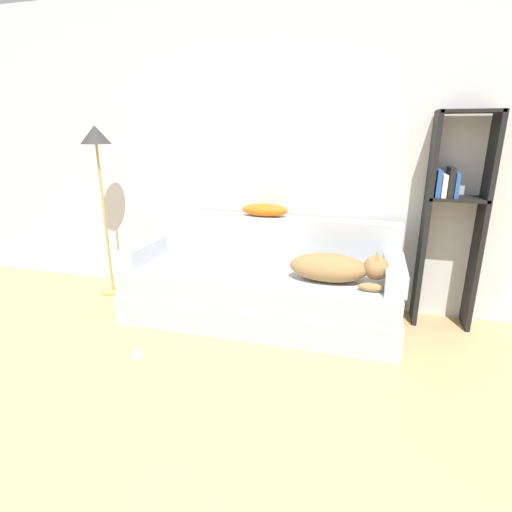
{
  "coord_description": "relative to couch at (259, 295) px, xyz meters",
  "views": [
    {
      "loc": [
        0.91,
        -0.74,
        1.54
      ],
      "look_at": [
        0.08,
        2.17,
        0.6
      ],
      "focal_mm": 28.0,
      "sensor_mm": 36.0,
      "label": 1
    }
  ],
  "objects": [
    {
      "name": "couch",
      "position": [
        0.0,
        0.0,
        0.0
      ],
      "size": [
        2.26,
        0.83,
        0.45
      ],
      "color": "#B2B7BC",
      "rests_on": "ground_plane"
    },
    {
      "name": "bookshelf",
      "position": [
        1.46,
        0.36,
        0.73
      ],
      "size": [
        0.44,
        0.26,
        1.69
      ],
      "color": "black",
      "rests_on": "ground_plane"
    },
    {
      "name": "laptop",
      "position": [
        0.01,
        -0.12,
        0.24
      ],
      "size": [
        0.33,
        0.29,
        0.02
      ],
      "rotation": [
        0.0,
        0.0,
        0.22
      ],
      "color": "silver",
      "rests_on": "couch"
    },
    {
      "name": "floor_lamp",
      "position": [
        -1.57,
        0.18,
        1.12
      ],
      "size": [
        0.27,
        0.27,
        1.6
      ],
      "color": "tan",
      "rests_on": "ground_plane"
    },
    {
      "name": "power_adapter",
      "position": [
        -0.67,
        -0.82,
        -0.2
      ],
      "size": [
        0.06,
        0.06,
        0.04
      ],
      "color": "silver",
      "rests_on": "ground_plane"
    },
    {
      "name": "couch_arm_left",
      "position": [
        -1.06,
        -0.01,
        0.31
      ],
      "size": [
        0.15,
        0.64,
        0.16
      ],
      "color": "#B2B7BC",
      "rests_on": "couch"
    },
    {
      "name": "dog",
      "position": [
        0.63,
        -0.1,
        0.34
      ],
      "size": [
        0.74,
        0.31,
        0.25
      ],
      "color": "olive",
      "rests_on": "couch"
    },
    {
      "name": "wall_back",
      "position": [
        -0.08,
        0.54,
        1.13
      ],
      "size": [
        8.17,
        0.06,
        2.7
      ],
      "color": "silver",
      "rests_on": "ground_plane"
    },
    {
      "name": "couch_arm_right",
      "position": [
        1.06,
        -0.01,
        0.31
      ],
      "size": [
        0.15,
        0.64,
        0.16
      ],
      "color": "#B2B7BC",
      "rests_on": "couch"
    },
    {
      "name": "couch_backrest",
      "position": [
        0.0,
        0.34,
        0.42
      ],
      "size": [
        2.22,
        0.15,
        0.38
      ],
      "color": "#B2B7BC",
      "rests_on": "couch"
    },
    {
      "name": "throw_pillow",
      "position": [
        -0.04,
        0.34,
        0.67
      ],
      "size": [
        0.41,
        0.17,
        0.11
      ],
      "color": "orange",
      "rests_on": "couch_backrest"
    }
  ]
}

